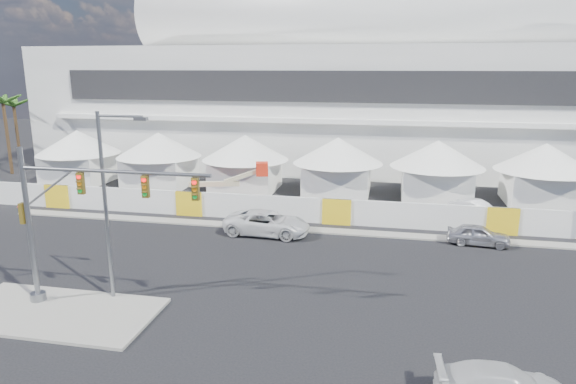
% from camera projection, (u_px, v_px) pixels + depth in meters
% --- Properties ---
extents(ground, '(160.00, 160.00, 0.00)m').
position_uv_depth(ground, '(193.00, 298.00, 27.00)').
color(ground, black).
rests_on(ground, ground).
extents(median_island, '(10.00, 5.00, 0.15)m').
position_uv_depth(median_island, '(55.00, 313.00, 25.29)').
color(median_island, gray).
rests_on(median_island, ground).
extents(far_curb, '(80.00, 1.20, 0.12)m').
position_uv_depth(far_curb, '(538.00, 244.00, 35.00)').
color(far_curb, gray).
rests_on(far_curb, ground).
extents(stadium, '(80.00, 24.80, 21.98)m').
position_uv_depth(stadium, '(385.00, 86.00, 62.51)').
color(stadium, silver).
rests_on(stadium, ground).
extents(tent_row, '(53.40, 8.40, 5.40)m').
position_uv_depth(tent_row, '(291.00, 160.00, 48.97)').
color(tent_row, white).
rests_on(tent_row, ground).
extents(hoarding_fence, '(70.00, 0.25, 2.00)m').
position_uv_depth(hoarding_fence, '(337.00, 212.00, 39.39)').
color(hoarding_fence, white).
rests_on(hoarding_fence, ground).
extents(palm_cluster, '(10.60, 10.60, 8.55)m').
position_uv_depth(palm_cluster, '(15.00, 110.00, 59.89)').
color(palm_cluster, '#47331E').
rests_on(palm_cluster, ground).
extents(sedan_silver, '(2.01, 4.26, 1.41)m').
position_uv_depth(sedan_silver, '(478.00, 235.00, 34.93)').
color(sedan_silver, '#BAB9BE').
rests_on(sedan_silver, ground).
extents(pickup_curb, '(3.15, 6.31, 1.72)m').
position_uv_depth(pickup_curb, '(267.00, 223.00, 37.03)').
color(pickup_curb, silver).
rests_on(pickup_curb, ground).
extents(lot_car_a, '(4.10, 4.52, 1.50)m').
position_uv_depth(lot_car_a, '(477.00, 210.00, 40.67)').
color(lot_car_a, white).
rests_on(lot_car_a, ground).
extents(traffic_mast, '(10.04, 0.78, 7.97)m').
position_uv_depth(traffic_mast, '(64.00, 221.00, 25.05)').
color(traffic_mast, slate).
rests_on(traffic_mast, median_island).
extents(streetlight_median, '(2.67, 0.27, 9.64)m').
position_uv_depth(streetlight_median, '(109.00, 194.00, 25.57)').
color(streetlight_median, gray).
rests_on(streetlight_median, median_island).
extents(boom_lift, '(8.15, 2.77, 4.02)m').
position_uv_depth(boom_lift, '(207.00, 198.00, 43.16)').
color(boom_lift, red).
rests_on(boom_lift, ground).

